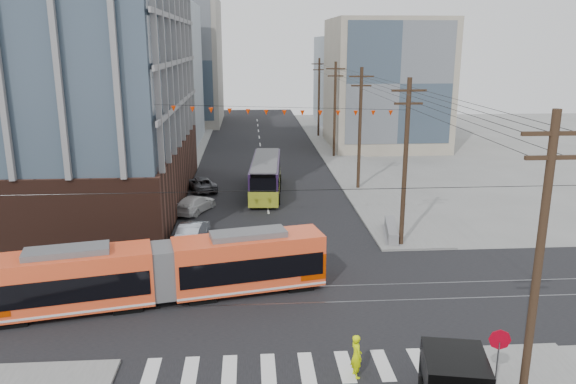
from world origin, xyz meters
name	(u,v)px	position (x,y,z in m)	size (l,w,h in m)	color
ground	(283,333)	(0.00, 0.00, 0.00)	(160.00, 160.00, 0.00)	slate
bg_bldg_nw_near	(128,75)	(-17.00, 52.00, 9.00)	(18.00, 16.00, 18.00)	#8C99A5
bg_bldg_ne_near	(385,84)	(16.00, 48.00, 8.00)	(14.00, 14.00, 16.00)	gray
bg_bldg_nw_far	(171,62)	(-14.00, 72.00, 10.00)	(16.00, 18.00, 20.00)	gray
bg_bldg_ne_far	(368,81)	(18.00, 68.00, 7.00)	(16.00, 16.00, 14.00)	#8C99A5
utility_pole_near	(538,268)	(8.50, -6.00, 5.50)	(0.30, 0.30, 11.00)	black
utility_pole_far	(319,98)	(8.50, 56.00, 5.50)	(0.30, 0.30, 11.00)	black
streetcar	(163,272)	(-5.97, 3.77, 1.64)	(17.01, 2.39, 3.28)	#F54F25
city_bus	(266,176)	(-0.01, 25.16, 1.59)	(2.43, 11.23, 3.18)	#251437
parked_car_silver	(193,231)	(-5.35, 12.86, 0.71)	(1.49, 4.28, 1.41)	#A2AAB7
parked_car_white	(195,204)	(-5.83, 19.73, 0.67)	(1.87, 4.59, 1.33)	silver
parked_car_grey	(201,184)	(-5.87, 26.43, 0.64)	(2.11, 4.58, 1.27)	#47484D
pedestrian	(356,356)	(2.72, -3.70, 0.92)	(0.67, 0.44, 1.84)	#DCF904
stop_sign	(497,367)	(7.67, -5.50, 1.34)	(0.82, 0.82, 2.69)	#990012
jersey_barrier	(391,231)	(8.30, 12.80, 0.44)	(1.00, 4.43, 0.89)	slate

